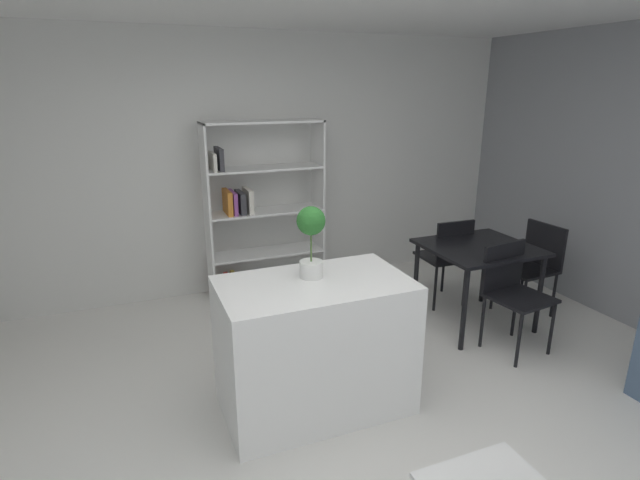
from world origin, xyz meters
TOP-DOWN VIEW (x-y plane):
  - ground_plane at (0.00, 0.00)m, footprint 8.48×8.48m
  - back_partition at (0.00, 2.65)m, footprint 6.18×0.06m
  - kitchen_island at (-0.12, 0.34)m, footprint 1.24×0.73m
  - potted_plant_on_island at (-0.11, 0.43)m, footprint 0.19×0.19m
  - open_bookshelf at (0.04, 2.35)m, footprint 1.19×0.36m
  - dining_table at (1.71, 0.95)m, footprint 0.93×0.85m
  - dining_chair_window_side at (2.40, 0.96)m, footprint 0.48×0.47m
  - dining_chair_near at (1.70, 0.50)m, footprint 0.51×0.49m
  - dining_chair_far at (1.71, 1.40)m, footprint 0.42×0.46m

SIDE VIEW (x-z plane):
  - ground_plane at x=0.00m, z-range 0.00..0.00m
  - kitchen_island at x=-0.12m, z-range 0.00..0.93m
  - dining_chair_window_side at x=2.40m, z-range 0.09..0.97m
  - dining_chair_far at x=1.71m, z-range 0.09..1.00m
  - dining_chair_near at x=1.70m, z-range 0.10..1.00m
  - dining_table at x=1.71m, z-range 0.29..1.06m
  - open_bookshelf at x=0.04m, z-range -0.03..1.78m
  - potted_plant_on_island at x=-0.11m, z-range 0.98..1.46m
  - back_partition at x=0.00m, z-range 0.00..2.68m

